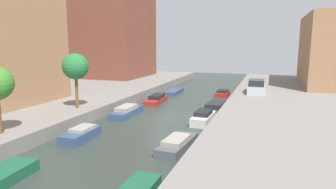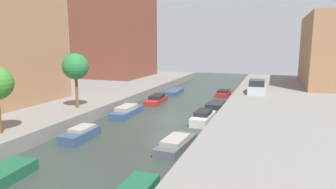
# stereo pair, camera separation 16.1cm
# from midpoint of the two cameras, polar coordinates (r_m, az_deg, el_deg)

# --- Properties ---
(ground_plane) EXTENTS (84.00, 84.00, 0.00)m
(ground_plane) POSITION_cam_midpoint_polar(r_m,az_deg,el_deg) (25.98, -1.65, -4.71)
(ground_plane) COLOR #2D3833
(quay_left) EXTENTS (20.00, 64.00, 1.00)m
(quay_left) POSITION_cam_midpoint_polar(r_m,az_deg,el_deg) (34.09, -25.96, -1.34)
(quay_left) COLOR gray
(quay_left) RESTS_ON ground_plane
(street_tree_2) EXTENTS (2.21, 2.21, 4.70)m
(street_tree_2) POSITION_cam_midpoint_polar(r_m,az_deg,el_deg) (26.37, -17.62, 5.10)
(street_tree_2) COLOR brown
(street_tree_2) RESTS_ON quay_left
(parked_car) EXTENTS (2.00, 4.30, 1.52)m
(parked_car) POSITION_cam_midpoint_polar(r_m,az_deg,el_deg) (34.87, 16.55, 1.37)
(parked_car) COLOR #B7B7BC
(parked_car) RESTS_ON quay_right
(moored_boat_left_2) EXTENTS (1.44, 3.28, 0.85)m
(moored_boat_left_2) POSITION_cam_midpoint_polar(r_m,az_deg,el_deg) (21.30, -16.66, -7.37)
(moored_boat_left_2) COLOR #33476B
(moored_boat_left_2) RESTS_ON ground_plane
(moored_boat_left_3) EXTENTS (1.61, 4.52, 0.92)m
(moored_boat_left_3) POSITION_cam_midpoint_polar(r_m,az_deg,el_deg) (27.34, -8.13, -3.23)
(moored_boat_left_3) COLOR #33476B
(moored_boat_left_3) RESTS_ON ground_plane
(moored_boat_left_4) EXTENTS (1.66, 4.38, 0.89)m
(moored_boat_left_4) POSITION_cam_midpoint_polar(r_m,az_deg,el_deg) (32.86, -2.43, -0.97)
(moored_boat_left_4) COLOR maroon
(moored_boat_left_4) RESTS_ON ground_plane
(moored_boat_left_5) EXTENTS (1.68, 4.54, 0.48)m
(moored_boat_left_5) POSITION_cam_midpoint_polar(r_m,az_deg,el_deg) (39.02, 0.97, 0.57)
(moored_boat_left_5) COLOR #33476B
(moored_boat_left_5) RESTS_ON ground_plane
(moored_boat_right_2) EXTENTS (1.68, 4.21, 0.79)m
(moored_boat_right_2) POSITION_cam_midpoint_polar(r_m,az_deg,el_deg) (18.73, 1.56, -9.46)
(moored_boat_right_2) COLOR #4C5156
(moored_boat_right_2) RESTS_ON ground_plane
(moored_boat_right_3) EXTENTS (1.46, 3.67, 1.04)m
(moored_boat_right_3) POSITION_cam_midpoint_polar(r_m,az_deg,el_deg) (24.74, 6.65, -4.45)
(moored_boat_right_3) COLOR beige
(moored_boat_right_3) RESTS_ON ground_plane
(moored_boat_right_4) EXTENTS (1.82, 3.33, 0.46)m
(moored_boat_right_4) POSITION_cam_midpoint_polar(r_m,az_deg,el_deg) (31.28, 9.14, -1.89)
(moored_boat_right_4) COLOR #232328
(moored_boat_right_4) RESTS_ON ground_plane
(moored_boat_right_5) EXTENTS (1.50, 3.31, 0.78)m
(moored_boat_right_5) POSITION_cam_midpoint_polar(r_m,az_deg,el_deg) (37.67, 10.41, 0.22)
(moored_boat_right_5) COLOR maroon
(moored_boat_right_5) RESTS_ON ground_plane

